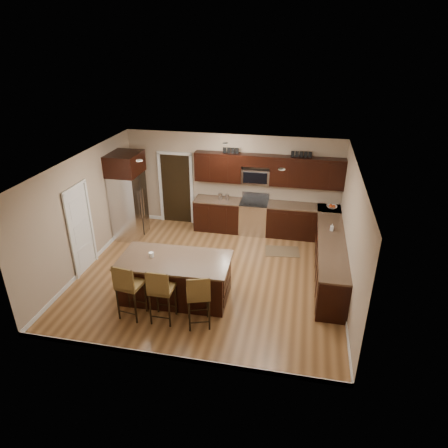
% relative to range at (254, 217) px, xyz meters
% --- Properties ---
extents(floor, '(6.00, 6.00, 0.00)m').
position_rel_range_xyz_m(floor, '(-0.68, -2.45, -0.47)').
color(floor, olive).
rests_on(floor, ground).
extents(ceiling, '(6.00, 6.00, 0.00)m').
position_rel_range_xyz_m(ceiling, '(-0.68, -2.45, 2.23)').
color(ceiling, silver).
rests_on(ceiling, wall_back).
extents(wall_back, '(6.00, 0.00, 6.00)m').
position_rel_range_xyz_m(wall_back, '(-0.68, 0.30, 0.88)').
color(wall_back, tan).
rests_on(wall_back, floor).
extents(wall_left, '(0.00, 5.50, 5.50)m').
position_rel_range_xyz_m(wall_left, '(-3.68, -2.45, 0.88)').
color(wall_left, tan).
rests_on(wall_left, floor).
extents(wall_right, '(0.00, 5.50, 5.50)m').
position_rel_range_xyz_m(wall_right, '(2.32, -2.45, 0.88)').
color(wall_right, tan).
rests_on(wall_right, floor).
extents(base_cabinets, '(4.02, 3.96, 0.92)m').
position_rel_range_xyz_m(base_cabinets, '(1.22, -1.01, -0.01)').
color(base_cabinets, black).
rests_on(base_cabinets, floor).
extents(upper_cabinets, '(4.00, 0.33, 0.80)m').
position_rel_range_xyz_m(upper_cabinets, '(0.36, 0.13, 1.37)').
color(upper_cabinets, black).
rests_on(upper_cabinets, wall_back).
extents(range, '(0.76, 0.64, 1.11)m').
position_rel_range_xyz_m(range, '(0.00, 0.00, 0.00)').
color(range, silver).
rests_on(range, floor).
extents(microwave, '(0.76, 0.31, 0.40)m').
position_rel_range_xyz_m(microwave, '(0.00, 0.15, 1.15)').
color(microwave, silver).
rests_on(microwave, upper_cabinets).
extents(doorway, '(0.85, 0.03, 2.06)m').
position_rel_range_xyz_m(doorway, '(-2.33, 0.28, 0.56)').
color(doorway, black).
rests_on(doorway, floor).
extents(pantry_door, '(0.03, 0.80, 2.04)m').
position_rel_range_xyz_m(pantry_door, '(-3.66, -2.75, 0.55)').
color(pantry_door, white).
rests_on(pantry_door, floor).
extents(letter_decor, '(2.20, 0.03, 0.15)m').
position_rel_range_xyz_m(letter_decor, '(0.22, 0.13, 1.82)').
color(letter_decor, black).
rests_on(letter_decor, upper_cabinets).
extents(island, '(2.33, 1.27, 0.92)m').
position_rel_range_xyz_m(island, '(-1.19, -3.39, -0.04)').
color(island, black).
rests_on(island, floor).
extents(stool_left, '(0.51, 0.51, 1.21)m').
position_rel_range_xyz_m(stool_left, '(-1.86, -4.25, 0.28)').
color(stool_left, brown).
rests_on(stool_left, floor).
extents(stool_mid, '(0.44, 0.44, 1.19)m').
position_rel_range_xyz_m(stool_mid, '(-1.20, -4.24, 0.27)').
color(stool_mid, brown).
rests_on(stool_mid, floor).
extents(stool_right, '(0.55, 0.55, 1.16)m').
position_rel_range_xyz_m(stool_right, '(-0.46, -4.24, 0.25)').
color(stool_right, brown).
rests_on(stool_right, floor).
extents(refrigerator, '(0.79, 0.96, 2.35)m').
position_rel_range_xyz_m(refrigerator, '(-3.30, -0.88, 0.73)').
color(refrigerator, silver).
rests_on(refrigerator, floor).
extents(floor_mat, '(0.94, 0.68, 0.01)m').
position_rel_range_xyz_m(floor_mat, '(0.89, -0.98, -0.47)').
color(floor_mat, brown).
rests_on(floor_mat, floor).
extents(fruit_bowl, '(0.29, 0.29, 0.07)m').
position_rel_range_xyz_m(fruit_bowl, '(2.07, -0.00, 0.48)').
color(fruit_bowl, silver).
rests_on(fruit_bowl, base_cabinets).
extents(soap_bottle, '(0.09, 0.09, 0.17)m').
position_rel_range_xyz_m(soap_bottle, '(2.02, -1.38, 0.53)').
color(soap_bottle, '#B2B2B2').
rests_on(soap_bottle, base_cabinets).
extents(canister_tall, '(0.12, 0.12, 0.18)m').
position_rel_range_xyz_m(canister_tall, '(-0.96, -0.00, 0.54)').
color(canister_tall, silver).
rests_on(canister_tall, base_cabinets).
extents(canister_short, '(0.11, 0.11, 0.17)m').
position_rel_range_xyz_m(canister_short, '(-0.76, -0.00, 0.53)').
color(canister_short, silver).
rests_on(canister_short, base_cabinets).
extents(island_jar, '(0.10, 0.10, 0.10)m').
position_rel_range_xyz_m(island_jar, '(-1.69, -3.39, 0.50)').
color(island_jar, white).
rests_on(island_jar, island).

